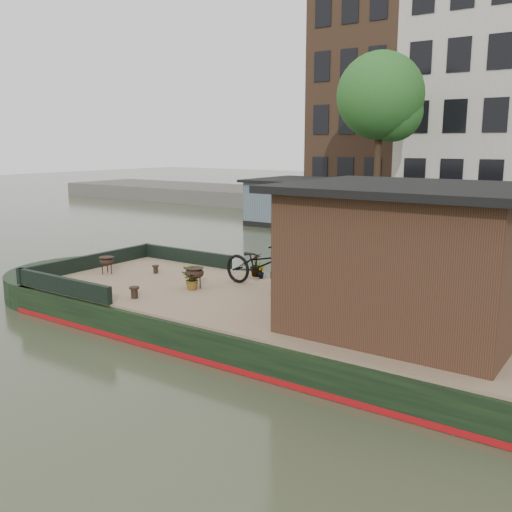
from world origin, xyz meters
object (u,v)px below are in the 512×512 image
Objects in this scene: bicycle at (260,265)px; brazier_front at (195,278)px; dinghy at (334,237)px; brazier_rear at (107,265)px; cabin at (408,257)px.

bicycle reaches higher than brazier_front.
dinghy is at bearing 99.43° from brazier_front.
brazier_rear is at bearing 109.98° from bicycle.
dinghy is (-1.61, 9.68, -0.54)m from brazier_front.
cabin is 8.89× the size of brazier_front.
bicycle is (-3.58, 0.87, -0.73)m from cabin.
cabin is 9.77× the size of brazier_rear.
brazier_rear is at bearing -176.82° from brazier_front.
brazier_front reaches higher than brazier_rear.
bicycle is 3.91m from brazier_rear.
brazier_front is at bearing 177.56° from dinghy.
bicycle is at bearing 166.37° from cabin.
bicycle reaches higher than brazier_rear.
brazier_rear is (-7.34, -0.14, -1.02)m from cabin.
bicycle is 1.44m from brazier_front.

